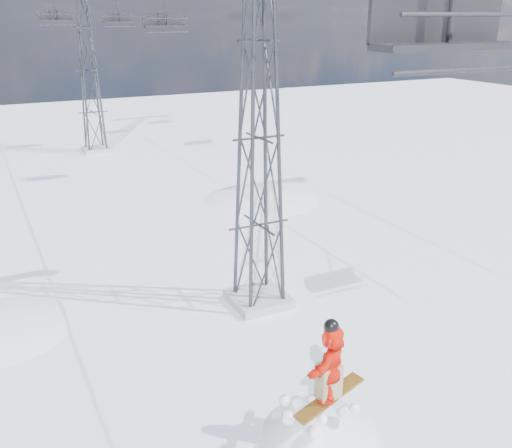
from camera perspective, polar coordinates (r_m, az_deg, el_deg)
name	(u,v)px	position (r m, az deg, el deg)	size (l,w,h in m)	color
snow_terrain	(56,379)	(33.74, -19.35, -14.44)	(39.00, 37.00, 22.00)	white
lift_tower_near	(259,139)	(17.09, 0.30, 8.51)	(5.20, 1.80, 11.43)	#999999
lift_tower_far	(89,71)	(40.78, -16.37, 14.47)	(5.20, 1.80, 11.43)	#999999
lift_chair_near	(446,27)	(7.73, 18.49, 18.19)	(2.10, 0.60, 2.60)	black
lift_chair_mid	(165,21)	(31.57, -9.11, 19.37)	(2.23, 0.64, 2.76)	black
lift_chair_far	(55,17)	(37.19, -19.42, 18.97)	(1.99, 0.57, 2.47)	black
lift_chair_extra	(118,19)	(40.94, -13.61, 19.34)	(2.11, 0.61, 2.62)	black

